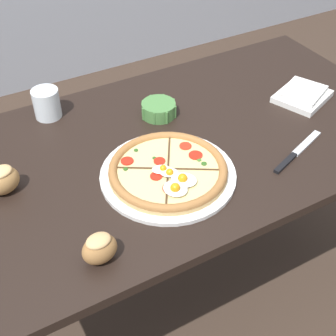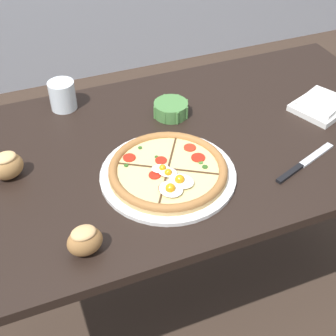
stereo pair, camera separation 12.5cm
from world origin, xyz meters
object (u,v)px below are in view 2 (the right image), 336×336
(bread_piece_near, at_px, (7,165))
(knife_main, at_px, (305,163))
(ramekin_bowl, at_px, (171,109))
(bread_piece_mid, at_px, (85,240))
(dining_table, at_px, (177,169))
(napkin_folded, at_px, (321,105))
(pizza, at_px, (168,171))
(water_glass, at_px, (63,97))

(bread_piece_near, relative_size, knife_main, 0.43)
(ramekin_bowl, bearing_deg, bread_piece_near, -167.55)
(bread_piece_near, relative_size, bread_piece_mid, 1.15)
(dining_table, relative_size, napkin_folded, 7.23)
(pizza, distance_m, bread_piece_mid, 0.32)
(dining_table, distance_m, napkin_folded, 0.51)
(bread_piece_near, height_order, bread_piece_mid, bread_piece_near)
(bread_piece_mid, relative_size, knife_main, 0.37)
(bread_piece_mid, bearing_deg, knife_main, 6.95)
(dining_table, distance_m, pizza, 0.19)
(bread_piece_near, bearing_deg, knife_main, -17.84)
(dining_table, bearing_deg, knife_main, -36.89)
(napkin_folded, relative_size, bread_piece_mid, 2.41)
(bread_piece_mid, distance_m, knife_main, 0.65)
(bread_piece_near, bearing_deg, bread_piece_mid, -68.43)
(napkin_folded, bearing_deg, pizza, -168.13)
(ramekin_bowl, relative_size, napkin_folded, 0.55)
(bread_piece_mid, relative_size, water_glass, 0.94)
(dining_table, relative_size, pizza, 4.17)
(pizza, height_order, water_glass, water_glass)
(napkin_folded, relative_size, water_glass, 2.28)
(dining_table, xyz_separation_m, water_glass, (-0.27, 0.31, 0.14))
(knife_main, bearing_deg, pizza, 146.19)
(water_glass, bearing_deg, napkin_folded, -22.35)
(napkin_folded, xyz_separation_m, water_glass, (-0.77, 0.32, 0.02))
(dining_table, bearing_deg, bread_piece_near, 176.53)
(ramekin_bowl, distance_m, water_glass, 0.35)
(knife_main, bearing_deg, bread_piece_near, 142.04)
(pizza, xyz_separation_m, water_glass, (-0.19, 0.44, 0.02))
(pizza, xyz_separation_m, bread_piece_near, (-0.40, 0.16, 0.02))
(dining_table, relative_size, knife_main, 6.54)
(dining_table, height_order, bread_piece_near, bread_piece_near)
(dining_table, distance_m, knife_main, 0.38)
(dining_table, xyz_separation_m, knife_main, (0.29, -0.22, 0.10))
(water_glass, bearing_deg, knife_main, -43.19)
(pizza, distance_m, ramekin_bowl, 0.29)
(pizza, bearing_deg, bread_piece_mid, -147.73)
(bread_piece_near, xyz_separation_m, knife_main, (0.77, -0.25, -0.04))
(dining_table, bearing_deg, water_glass, 131.22)
(knife_main, bearing_deg, water_glass, 116.70)
(napkin_folded, distance_m, knife_main, 0.30)
(napkin_folded, xyz_separation_m, knife_main, (-0.20, -0.21, -0.01))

